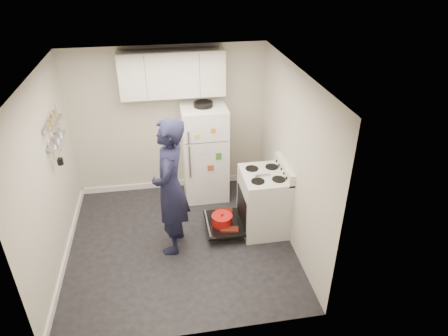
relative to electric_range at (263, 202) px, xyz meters
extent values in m
cube|color=black|center=(-1.26, -0.15, -0.47)|extent=(3.20, 3.20, 0.01)
cube|color=white|center=(-1.26, -0.15, 2.03)|extent=(3.20, 3.20, 0.01)
cube|color=beige|center=(-1.26, 1.45, 0.78)|extent=(3.20, 0.01, 2.50)
cube|color=beige|center=(-1.26, -1.75, 0.78)|extent=(3.20, 0.01, 2.50)
cube|color=beige|center=(-2.86, -0.15, 0.78)|extent=(0.01, 3.20, 2.50)
cube|color=beige|center=(0.34, -0.15, 0.78)|extent=(0.01, 3.20, 2.50)
cube|color=white|center=(-2.85, -0.15, -0.42)|extent=(0.03, 3.20, 0.10)
cube|color=white|center=(-1.26, 1.44, -0.42)|extent=(3.20, 0.03, 0.10)
cube|color=silver|center=(0.01, 0.00, -0.01)|extent=(0.65, 0.76, 0.92)
cube|color=black|center=(-0.06, 0.00, -0.07)|extent=(0.53, 0.60, 0.52)
cube|color=orange|center=(0.21, 0.00, -0.07)|extent=(0.02, 0.56, 0.46)
cylinder|color=black|center=(-0.01, 0.00, -0.25)|extent=(0.34, 0.34, 0.02)
cube|color=silver|center=(0.30, 0.00, 0.54)|extent=(0.08, 0.76, 0.18)
cube|color=silver|center=(0.01, 0.00, 0.47)|extent=(0.65, 0.76, 0.03)
cube|color=#B2B2B7|center=(-0.04, -0.05, 0.50)|extent=(0.22, 0.03, 0.01)
cube|color=black|center=(-0.59, 0.00, -0.32)|extent=(0.55, 0.70, 0.03)
cylinder|color=#B2B2B7|center=(-0.83, 0.00, -0.29)|extent=(0.02, 0.66, 0.02)
cylinder|color=red|center=(-0.62, -0.03, -0.24)|extent=(0.30, 0.30, 0.14)
cylinder|color=red|center=(-0.62, -0.03, -0.16)|extent=(0.31, 0.31, 0.02)
sphere|color=red|center=(-0.62, -0.03, -0.13)|extent=(0.04, 0.04, 0.04)
cube|color=maroon|center=(-0.54, -0.20, -0.29)|extent=(0.28, 0.18, 0.04)
cube|color=maroon|center=(-0.54, 0.27, -0.29)|extent=(0.28, 0.17, 0.04)
cube|color=white|center=(-0.72, 1.10, 0.34)|extent=(0.72, 0.70, 1.61)
cube|color=#4C4C4C|center=(-0.72, 0.75, 0.68)|extent=(0.68, 0.01, 0.01)
cube|color=#B2B2B7|center=(-1.00, 0.73, 0.80)|extent=(0.03, 0.03, 0.20)
cube|color=#B2B2B7|center=(-1.00, 0.73, 0.38)|extent=(0.03, 0.03, 0.55)
cylinder|color=black|center=(-0.72, 1.10, 1.18)|extent=(0.30, 0.30, 0.07)
cube|color=#3B842C|center=(-0.54, 0.74, 0.43)|extent=(0.09, 0.01, 0.12)
cube|color=#D3E535|center=(-0.87, 0.74, 0.81)|extent=(0.06, 0.01, 0.06)
cube|color=#C78317|center=(-0.62, 0.74, 0.88)|extent=(0.07, 0.01, 0.07)
cube|color=silver|center=(-0.77, 0.74, 0.58)|extent=(0.12, 0.01, 0.16)
cube|color=#A44C2E|center=(-0.67, 0.74, 0.23)|extent=(0.10, 0.01, 0.10)
cube|color=silver|center=(-1.16, 1.28, 1.63)|extent=(1.60, 0.33, 0.70)
cube|color=#B2B2B7|center=(-2.78, 0.35, 1.33)|extent=(0.14, 0.60, 0.02)
cube|color=#B2B2B7|center=(-2.78, 0.35, 1.08)|extent=(0.14, 0.60, 0.02)
cylinder|color=black|center=(-2.75, 0.17, 0.85)|extent=(0.08, 0.08, 0.09)
imported|color=#161731|center=(-1.35, -0.20, 0.52)|extent=(0.62, 0.81, 1.98)
camera|label=1|loc=(-1.40, -4.75, 3.38)|focal=32.00mm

